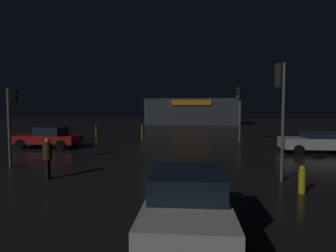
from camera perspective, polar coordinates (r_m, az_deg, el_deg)
The scene contains 12 objects.
ground_plane at distance 17.93m, azimuth -0.94°, elevation -5.23°, with size 120.00×120.00×0.00m, color black.
store_building at distance 50.71m, azimuth 5.16°, elevation 3.01°, with size 16.11×9.42×4.48m.
traffic_signal_main at distance 23.45m, azimuth 14.51°, elevation 4.54°, with size 0.42×0.42×4.48m.
traffic_signal_opposite at distance 14.94m, azimuth -29.58°, elevation 2.70°, with size 0.43×0.42×3.68m.
traffic_signal_cross_left at distance 11.29m, azimuth 22.23°, elevation 6.52°, with size 0.41×0.43×4.45m.
car_near at distance 19.41m, azimuth 28.54°, elevation -2.80°, with size 4.38×2.14×1.41m.
car_far at distance 21.14m, azimuth -23.44°, elevation -2.14°, with size 4.45×2.13×1.48m.
car_crossing at distance 6.26m, azimuth 4.03°, elevation -15.21°, with size 2.13×4.08×1.41m.
pedestrian at distance 11.77m, azimuth -23.55°, elevation -5.55°, with size 0.41×0.41×1.62m.
fire_hydrant at distance 10.12m, azimuth 25.92°, elevation -9.91°, with size 0.22×0.22×0.91m.
bollard_kerb_a at distance 27.47m, azimuth -14.62°, elevation -1.18°, with size 0.09×0.09×1.04m, color gold.
bollard_kerb_b at distance 25.97m, azimuth -5.40°, elevation -1.15°, with size 0.11×0.11×1.22m, color gold.
Camera 1 is at (2.84, -17.49, 2.75)m, focal length 29.54 mm.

